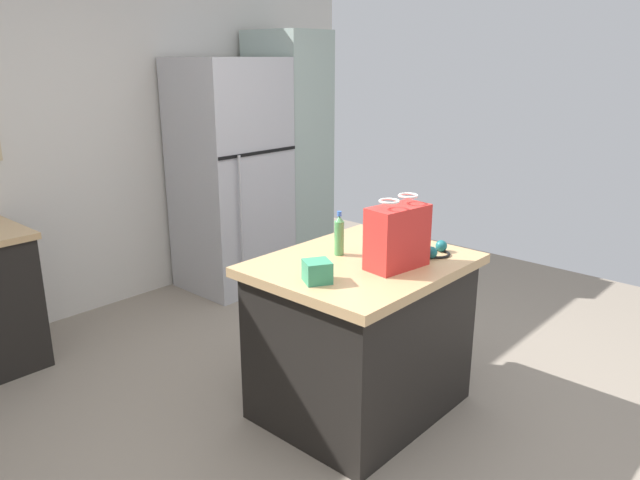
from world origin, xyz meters
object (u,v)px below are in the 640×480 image
(small_box, at_px, (317,271))
(ear_defenders, at_px, (436,251))
(refrigerator, at_px, (231,176))
(shopping_bag, at_px, (397,237))
(tall_cabinet, at_px, (289,153))
(kitchen_island, at_px, (361,335))
(bottle, at_px, (339,235))

(small_box, distance_m, ear_defenders, 0.76)
(refrigerator, xyz_separation_m, ear_defenders, (-0.47, -2.27, -0.05))
(shopping_bag, xyz_separation_m, ear_defenders, (0.31, -0.05, -0.14))
(tall_cabinet, distance_m, ear_defenders, 2.55)
(shopping_bag, height_order, small_box, shopping_bag)
(shopping_bag, distance_m, small_box, 0.47)
(ear_defenders, bearing_deg, kitchen_island, 144.92)
(small_box, height_order, bottle, bottle)
(refrigerator, bearing_deg, shopping_bag, -109.30)
(kitchen_island, distance_m, ear_defenders, 0.62)
(tall_cabinet, distance_m, bottle, 2.41)
(kitchen_island, relative_size, small_box, 9.01)
(shopping_bag, distance_m, bottle, 0.35)
(small_box, relative_size, ear_defenders, 0.62)
(kitchen_island, distance_m, tall_cabinet, 2.59)
(tall_cabinet, xyz_separation_m, small_box, (-1.88, -2.06, -0.13))
(shopping_bag, bearing_deg, kitchen_island, 99.44)
(refrigerator, bearing_deg, tall_cabinet, 0.02)
(refrigerator, height_order, ear_defenders, refrigerator)
(refrigerator, relative_size, ear_defenders, 9.56)
(tall_cabinet, bearing_deg, kitchen_island, -126.33)
(small_box, relative_size, bottle, 0.51)
(shopping_bag, relative_size, small_box, 2.97)
(tall_cabinet, xyz_separation_m, ear_defenders, (-1.15, -2.27, -0.16))
(kitchen_island, xyz_separation_m, bottle, (-0.01, 0.15, 0.54))
(tall_cabinet, relative_size, ear_defenders, 10.67)
(tall_cabinet, height_order, bottle, tall_cabinet)
(refrigerator, bearing_deg, kitchen_island, -111.76)
(kitchen_island, xyz_separation_m, shopping_bag, (0.03, -0.19, 0.60))
(kitchen_island, bearing_deg, bottle, 94.02)
(small_box, bearing_deg, tall_cabinet, 47.62)
(kitchen_island, relative_size, ear_defenders, 5.56)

